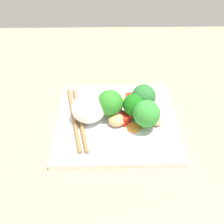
# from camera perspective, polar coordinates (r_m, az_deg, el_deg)

# --- Properties ---
(ground_plane) EXTENTS (1.10, 1.10, 0.02)m
(ground_plane) POSITION_cam_1_polar(r_m,az_deg,el_deg) (0.64, 0.89, -3.02)
(ground_plane) COLOR tan
(square_plate) EXTENTS (0.27, 0.27, 0.01)m
(square_plate) POSITION_cam_1_polar(r_m,az_deg,el_deg) (0.62, 0.90, -1.84)
(square_plate) COLOR white
(square_plate) RESTS_ON ground_plane
(rice_mound) EXTENTS (0.11, 0.11, 0.06)m
(rice_mound) POSITION_cam_1_polar(r_m,az_deg,el_deg) (0.60, -4.81, 0.72)
(rice_mound) COLOR white
(rice_mound) RESTS_ON square_plate
(broccoli_floret_0) EXTENTS (0.05, 0.05, 0.07)m
(broccoli_floret_0) POSITION_cam_1_polar(r_m,az_deg,el_deg) (0.61, 6.54, 3.12)
(broccoli_floret_0) COLOR #83BC59
(broccoli_floret_0) RESTS_ON square_plate
(broccoli_floret_1) EXTENTS (0.06, 0.06, 0.07)m
(broccoli_floret_1) POSITION_cam_1_polar(r_m,az_deg,el_deg) (0.57, 7.15, -0.36)
(broccoli_floret_1) COLOR #5D9E45
(broccoli_floret_1) RESTS_ON square_plate
(broccoli_floret_2) EXTENTS (0.05, 0.05, 0.06)m
(broccoli_floret_2) POSITION_cam_1_polar(r_m,az_deg,el_deg) (0.60, 4.56, 1.47)
(broccoli_floret_2) COLOR #588F47
(broccoli_floret_2) RESTS_ON square_plate
(broccoli_floret_3) EXTENTS (0.06, 0.06, 0.07)m
(broccoli_floret_3) POSITION_cam_1_polar(r_m,az_deg,el_deg) (0.60, -0.39, 1.91)
(broccoli_floret_3) COLOR #61B143
(broccoli_floret_3) RESTS_ON square_plate
(carrot_slice_0) EXTENTS (0.03, 0.03, 0.01)m
(carrot_slice_0) POSITION_cam_1_polar(r_m,az_deg,el_deg) (0.63, 8.06, -0.92)
(carrot_slice_0) COLOR orange
(carrot_slice_0) RESTS_ON square_plate
(carrot_slice_1) EXTENTS (0.03, 0.03, 0.01)m
(carrot_slice_1) POSITION_cam_1_polar(r_m,az_deg,el_deg) (0.65, 7.56, 0.99)
(carrot_slice_1) COLOR orange
(carrot_slice_1) RESTS_ON square_plate
(carrot_slice_2) EXTENTS (0.02, 0.02, 0.00)m
(carrot_slice_2) POSITION_cam_1_polar(r_m,az_deg,el_deg) (0.63, 2.23, -0.64)
(carrot_slice_2) COLOR orange
(carrot_slice_2) RESTS_ON square_plate
(carrot_slice_3) EXTENTS (0.04, 0.04, 0.00)m
(carrot_slice_3) POSITION_cam_1_polar(r_m,az_deg,el_deg) (0.64, 3.97, 0.47)
(carrot_slice_3) COLOR orange
(carrot_slice_3) RESTS_ON square_plate
(carrot_slice_4) EXTENTS (0.04, 0.04, 0.00)m
(carrot_slice_4) POSITION_cam_1_polar(r_m,az_deg,el_deg) (0.60, 4.48, -3.17)
(carrot_slice_4) COLOR orange
(carrot_slice_4) RESTS_ON square_plate
(carrot_slice_5) EXTENTS (0.03, 0.03, 0.00)m
(carrot_slice_5) POSITION_cam_1_polar(r_m,az_deg,el_deg) (0.66, 2.51, 2.02)
(carrot_slice_5) COLOR orange
(carrot_slice_5) RESTS_ON square_plate
(pepper_chunk_0) EXTENTS (0.03, 0.03, 0.02)m
(pepper_chunk_0) POSITION_cam_1_polar(r_m,az_deg,el_deg) (0.67, 4.19, 2.88)
(pepper_chunk_0) COLOR red
(pepper_chunk_0) RESTS_ON square_plate
(pepper_chunk_1) EXTENTS (0.04, 0.04, 0.02)m
(pepper_chunk_1) POSITION_cam_1_polar(r_m,az_deg,el_deg) (0.61, 2.37, -1.34)
(pepper_chunk_1) COLOR red
(pepper_chunk_1) RESTS_ON square_plate
(pepper_chunk_2) EXTENTS (0.03, 0.03, 0.02)m
(pepper_chunk_2) POSITION_cam_1_polar(r_m,az_deg,el_deg) (0.66, 6.08, 2.47)
(pepper_chunk_2) COLOR red
(pepper_chunk_2) RESTS_ON square_plate
(chicken_piece_0) EXTENTS (0.04, 0.04, 0.02)m
(chicken_piece_0) POSITION_cam_1_polar(r_m,az_deg,el_deg) (0.60, 0.59, -1.68)
(chicken_piece_0) COLOR tan
(chicken_piece_0) RESTS_ON square_plate
(chicken_piece_1) EXTENTS (0.05, 0.05, 0.03)m
(chicken_piece_1) POSITION_cam_1_polar(r_m,az_deg,el_deg) (0.64, 1.09, 1.75)
(chicken_piece_1) COLOR tan
(chicken_piece_1) RESTS_ON square_plate
(chicken_piece_2) EXTENTS (0.02, 0.02, 0.02)m
(chicken_piece_2) POSITION_cam_1_polar(r_m,az_deg,el_deg) (0.61, 9.27, -1.98)
(chicken_piece_2) COLOR tan
(chicken_piece_2) RESTS_ON square_plate
(chopstick_pair) EXTENTS (0.21, 0.07, 0.01)m
(chopstick_pair) POSITION_cam_1_polar(r_m,az_deg,el_deg) (0.62, -7.29, -1.16)
(chopstick_pair) COLOR #9C6C40
(chopstick_pair) RESTS_ON square_plate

